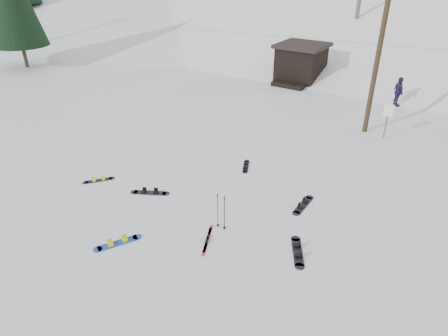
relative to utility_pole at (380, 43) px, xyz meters
The scene contains 16 objects.
ground 14.90m from the utility_pole, 98.13° to the right, with size 200.00×200.00×0.00m, color white.
ski_slope 44.31m from the utility_pole, 92.79° to the left, with size 60.00×75.00×45.00m, color white.
ridge_left 53.35m from the utility_pole, 138.18° to the left, with size 34.00×85.00×38.00m, color white.
treeline_left 44.65m from the utility_pole, 144.16° to the left, with size 20.00×64.00×10.00m, color black, non-canonical shape.
utility_pole is the anchor object (origin of this frame).
trail_sign 3.60m from the utility_pole, 21.04° to the right, with size 0.50×0.09×1.85m.
lift_hut 10.40m from the utility_pole, 135.24° to the left, with size 3.40×4.10×2.75m.
hero_snowboard 15.46m from the utility_pole, 105.98° to the right, with size 0.93×1.49×0.12m.
hero_skis 13.31m from the utility_pole, 97.64° to the right, with size 0.80×1.54×0.09m.
ski_poles 12.32m from the utility_pole, 98.15° to the right, with size 0.38×0.10×1.37m.
board_scatter_a 13.27m from the utility_pole, 115.52° to the right, with size 1.45×0.93×0.11m.
board_scatter_b 9.11m from the utility_pole, 114.80° to the right, with size 0.72×1.21×0.09m.
board_scatter_c 14.84m from the utility_pole, 123.96° to the right, with size 0.90×1.12×0.09m.
board_scatter_d 12.22m from the utility_pole, 84.15° to the right, with size 0.99×1.49×0.12m.
board_scatter_f 9.78m from the utility_pole, 88.78° to the right, with size 0.32×1.61×0.11m.
skier_navy 6.41m from the utility_pole, 85.25° to the left, with size 1.09×0.45×1.86m, color #1D1940.
Camera 1 is at (6.76, -6.98, 8.60)m, focal length 32.00 mm.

